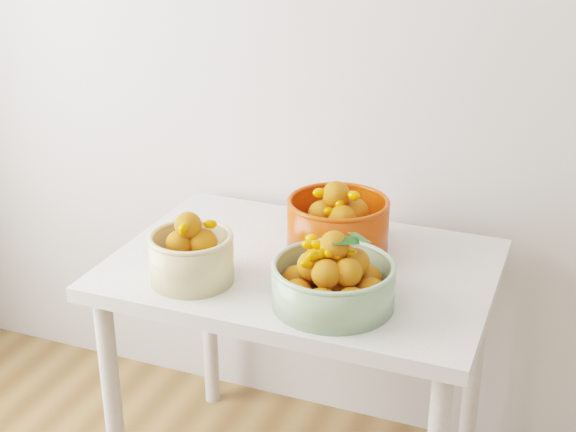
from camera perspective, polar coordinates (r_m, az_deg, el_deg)
name	(u,v)px	position (r m, az deg, el deg)	size (l,w,h in m)	color
table	(302,294)	(2.18, 1.02, -5.59)	(1.00, 0.70, 0.75)	silver
bowl_cream	(192,255)	(2.03, -6.87, -2.79)	(0.22, 0.22, 0.18)	#CDB97D
bowl_green	(333,280)	(1.91, 3.25, -4.58)	(0.39, 0.39, 0.19)	#84A67A
bowl_orange	(338,224)	(2.17, 3.56, -0.55)	(0.35, 0.35, 0.20)	red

